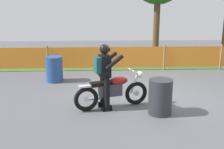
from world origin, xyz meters
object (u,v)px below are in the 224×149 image
at_px(rider_lead, 104,73).
at_px(oil_drum, 54,69).
at_px(spare_drum, 160,97).
at_px(motorcycle_lead, 112,91).

relative_size(rider_lead, oil_drum, 1.92).
relative_size(rider_lead, spare_drum, 1.92).
bearing_deg(spare_drum, rider_lead, 163.65).
relative_size(motorcycle_lead, spare_drum, 2.23).
bearing_deg(motorcycle_lead, spare_drum, -39.06).
bearing_deg(oil_drum, rider_lead, -56.96).
bearing_deg(spare_drum, motorcycle_lead, 158.00).
bearing_deg(spare_drum, oil_drum, 135.50).
distance_m(motorcycle_lead, oil_drum, 3.17).
bearing_deg(motorcycle_lead, oil_drum, 109.81).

